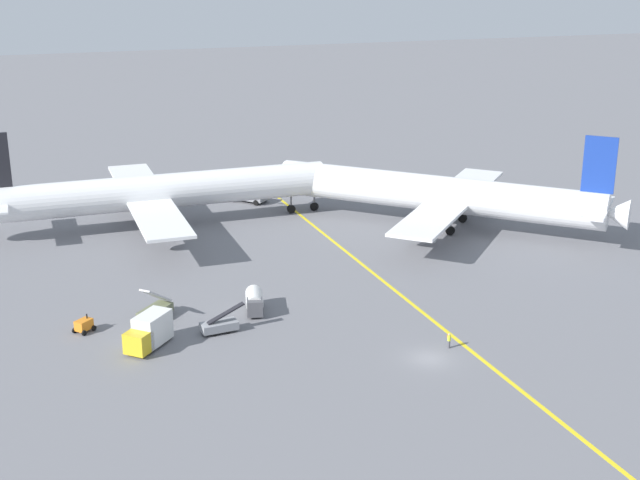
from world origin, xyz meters
TOP-DOWN VIEW (x-y plane):
  - ground_plane at (0.00, 0.00)m, footprint 600.00×600.00m
  - taxiway_stripe at (4.55, 10.00)m, footprint 4.90×119.94m
  - airliner_at_gate_left at (-18.53, 54.21)m, footprint 55.41×42.35m
  - airliner_being_pushed at (20.75, 40.70)m, footprint 44.40×42.16m
  - pushback_tug at (-2.79, 63.06)m, footprint 7.33×7.76m
  - gse_gpu_cart_small at (-32.68, 18.13)m, footprint 2.63×2.59m
  - gse_belt_loader_portside at (-18.74, 13.25)m, footprint 5.02×2.23m
  - gse_fuel_bowser_stubby at (-13.71, 17.49)m, footprint 2.95×5.20m
  - gse_stair_truck_yellow at (-24.77, 19.34)m, footprint 4.55×4.64m
  - gse_catering_truck_tall at (-26.51, 11.90)m, footprint 5.70×5.94m
  - ground_crew_ramp_agent_by_cones at (3.02, 1.64)m, footprint 0.36×0.49m

SIDE VIEW (x-z plane):
  - ground_plane at x=0.00m, z-range 0.00..0.00m
  - taxiway_stripe at x=4.55m, z-range 0.00..0.01m
  - gse_gpu_cart_small at x=-32.68m, z-range -0.16..1.74m
  - gse_belt_loader_portside at x=-18.74m, z-range -0.68..2.33m
  - ground_crew_ramp_agent_by_cones at x=3.02m, z-range 0.03..1.70m
  - gse_stair_truck_yellow at x=-24.77m, z-range -1.00..3.05m
  - pushback_tug at x=-2.79m, z-range -0.22..2.60m
  - gse_fuel_bowser_stubby at x=-13.71m, z-range 0.13..2.53m
  - gse_catering_truck_tall at x=-26.51m, z-range 0.01..3.51m
  - airliner_being_pushed at x=20.75m, z-range -2.82..12.73m
  - airliner_at_gate_left at x=-18.53m, z-range -2.56..13.08m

